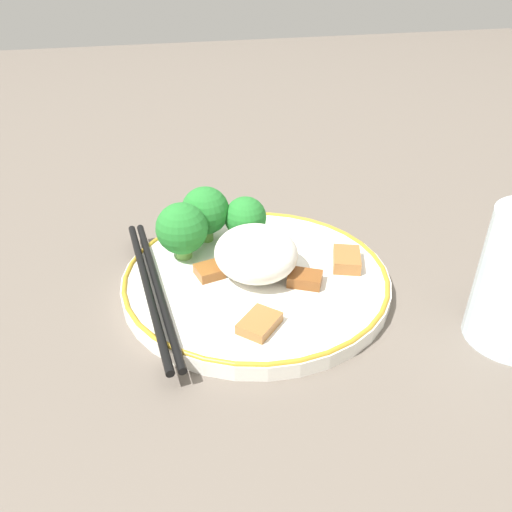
# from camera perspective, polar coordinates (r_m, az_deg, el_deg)

# --- Properties ---
(ground_plane) EXTENTS (3.00, 3.00, 0.00)m
(ground_plane) POSITION_cam_1_polar(r_m,az_deg,el_deg) (0.50, 0.00, -3.33)
(ground_plane) COLOR #665B51
(plate) EXTENTS (0.26, 0.26, 0.02)m
(plate) POSITION_cam_1_polar(r_m,az_deg,el_deg) (0.50, 0.00, -2.48)
(plate) COLOR white
(plate) RESTS_ON ground_plane
(rice_mound) EXTENTS (0.09, 0.08, 0.05)m
(rice_mound) POSITION_cam_1_polar(r_m,az_deg,el_deg) (0.48, 0.15, 0.24)
(rice_mound) COLOR white
(rice_mound) RESTS_ON plate
(broccoli_back_left) EXTENTS (0.05, 0.05, 0.05)m
(broccoli_back_left) POSITION_cam_1_polar(r_m,az_deg,el_deg) (0.54, -1.22, 4.34)
(broccoli_back_left) COLOR #72AD4C
(broccoli_back_left) RESTS_ON plate
(broccoli_back_center) EXTENTS (0.05, 0.05, 0.06)m
(broccoli_back_center) POSITION_cam_1_polar(r_m,az_deg,el_deg) (0.54, -5.81, 5.14)
(broccoli_back_center) COLOR #72AD4C
(broccoli_back_center) RESTS_ON plate
(broccoli_back_right) EXTENTS (0.05, 0.05, 0.06)m
(broccoli_back_right) POSITION_cam_1_polar(r_m,az_deg,el_deg) (0.51, -8.47, 3.06)
(broccoli_back_right) COLOR #72AD4C
(broccoli_back_right) RESTS_ON plate
(meat_near_front) EXTENTS (0.04, 0.04, 0.01)m
(meat_near_front) POSITION_cam_1_polar(r_m,az_deg,el_deg) (0.43, 0.40, -7.68)
(meat_near_front) COLOR #9E6633
(meat_near_front) RESTS_ON plate
(meat_near_left) EXTENTS (0.05, 0.04, 0.01)m
(meat_near_left) POSITION_cam_1_polar(r_m,az_deg,el_deg) (0.51, 10.31, -0.40)
(meat_near_left) COLOR #9E6633
(meat_near_left) RESTS_ON plate
(meat_near_right) EXTENTS (0.03, 0.03, 0.01)m
(meat_near_right) POSITION_cam_1_polar(r_m,az_deg,el_deg) (0.49, -5.37, -1.74)
(meat_near_right) COLOR brown
(meat_near_right) RESTS_ON plate
(meat_near_back) EXTENTS (0.04, 0.04, 0.01)m
(meat_near_back) POSITION_cam_1_polar(r_m,az_deg,el_deg) (0.48, 5.62, -2.61)
(meat_near_back) COLOR brown
(meat_near_back) RESTS_ON plate
(chopsticks) EXTENTS (0.24, 0.03, 0.01)m
(chopsticks) POSITION_cam_1_polar(r_m,az_deg,el_deg) (0.48, -11.82, -3.13)
(chopsticks) COLOR black
(chopsticks) RESTS_ON plate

